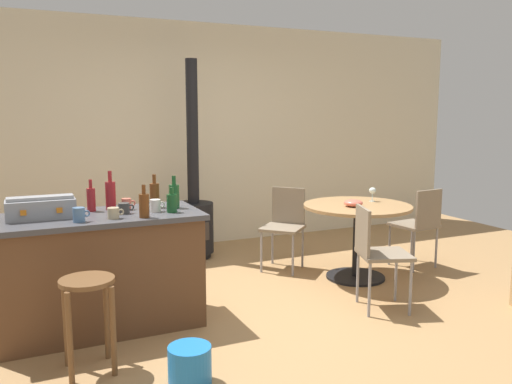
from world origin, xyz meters
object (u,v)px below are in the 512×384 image
Objects in this scene: wooden_stool at (88,302)px; bottle_0 at (91,199)px; kitchen_island at (99,272)px; bottle_5 at (155,195)px; toolbox at (41,208)px; bottle_4 at (144,205)px; cup_1 at (156,206)px; cup_2 at (79,215)px; folding_chair_far at (285,222)px; serving_bowl at (353,203)px; folding_chair_left at (376,249)px; bottle_3 at (174,195)px; cup_0 at (124,208)px; plastic_bucket at (190,365)px; cup_3 at (127,204)px; wine_glass at (372,191)px; bottle_2 at (172,203)px; cup_4 at (114,213)px; folding_chair_near at (419,222)px; bottle_1 at (111,195)px; wood_stove at (194,212)px; dining_table at (357,222)px.

bottle_0 reaches higher than wooden_stool.
bottle_5 reaches higher than kitchen_island.
bottle_4 is (0.68, -0.27, 0.02)m from toolbox.
cup_2 reaches higher than cup_1.
serving_bowl is (0.39, -0.67, 0.28)m from folding_chair_far.
bottle_4 reaches higher than folding_chair_left.
cup_0 is (-0.41, -0.08, -0.06)m from bottle_3.
wooden_stool is 0.98m from cup_1.
plastic_bucket is at bearing -148.68° from serving_bowl.
cup_0 is at bearing 27.72° from cup_2.
cup_3 is (0.39, 0.33, -0.01)m from cup_2.
kitchen_island is 10.73× the size of wine_glass.
bottle_3 is 1.44× the size of serving_bowl.
bottle_2 is at bearing -15.84° from cup_0.
cup_4 is at bearing 169.94° from folding_chair_left.
folding_chair_near is 1.41m from folding_chair_far.
folding_chair_near is at bearing 0.85° from bottle_1.
bottle_2 is 0.69m from cup_2.
folding_chair_left is at bearing -20.04° from bottle_1.
plastic_bucket is at bearing -108.57° from wood_stove.
wine_glass is (2.50, 0.18, -0.08)m from cup_3.
cup_3 is at bearing -158.61° from folding_chair_far.
plastic_bucket is (-0.18, -0.97, -0.84)m from bottle_2.
bottle_0 is at bearing 126.91° from bottle_4.
bottle_1 is 1.59× the size of bottle_2.
cup_0 reaches higher than kitchen_island.
kitchen_island is at bearing -158.10° from folding_chair_far.
folding_chair_far is 0.83m from serving_bowl.
wooden_stool reaches higher than plastic_bucket.
dining_table is 3.97× the size of plastic_bucket.
bottle_1 is at bearing -177.16° from wine_glass.
bottle_0 is at bearing 22.16° from toolbox.
cup_0 is (-1.07, -1.64, 0.40)m from wood_stove.
dining_table is at bearing 3.63° from toolbox.
folding_chair_far reaches higher than dining_table.
cup_2 is (-0.76, -0.26, -0.05)m from bottle_3.
bottle_3 reaches higher than toolbox.
wood_stove reaches higher than toolbox.
folding_chair_left is 2.84× the size of bottle_1.
bottle_1 is 1.57m from plastic_bucket.
cup_1 is at bearing -37.98° from bottle_1.
plastic_bucket is (0.51, -0.89, -0.81)m from cup_2.
bottle_3 is 2.19× the size of cup_2.
cup_1 is 0.98× the size of cup_2.
cup_2 reaches higher than kitchen_island.
folding_chair_left is at bearing 2.92° from wooden_stool.
folding_chair_left is 1.10m from wine_glass.
cup_3 is at bearing 62.53° from wooden_stool.
bottle_0 is at bearing 161.31° from folding_chair_left.
bottle_2 reaches higher than cup_2.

